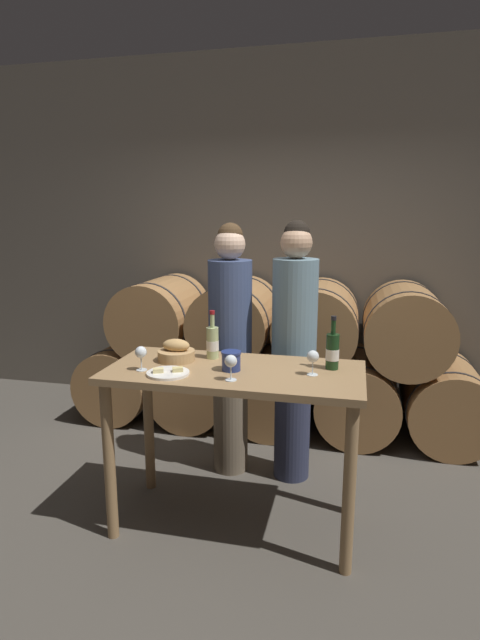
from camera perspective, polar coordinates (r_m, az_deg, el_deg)
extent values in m
plane|color=#4C473F|center=(3.19, -0.58, -22.21)|extent=(10.00, 10.00, 0.00)
cube|color=#60594F|center=(4.66, 5.42, 9.55)|extent=(10.00, 0.12, 3.20)
cylinder|color=#9E7042|center=(4.76, -12.67, -6.29)|extent=(0.65, 0.88, 0.65)
cylinder|color=#2D2D33|center=(4.52, -14.22, -7.36)|extent=(0.66, 0.02, 0.66)
cylinder|color=#2D2D33|center=(5.00, -11.27, -5.32)|extent=(0.66, 0.02, 0.66)
cylinder|color=#9E7042|center=(4.51, -4.68, -7.05)|extent=(0.65, 0.88, 0.65)
cylinder|color=#2D2D33|center=(4.26, -5.84, -8.25)|extent=(0.66, 0.02, 0.66)
cylinder|color=#2D2D33|center=(4.76, -3.64, -5.98)|extent=(0.66, 0.02, 0.66)
cylinder|color=#9E7042|center=(4.36, 4.08, -7.73)|extent=(0.65, 0.88, 0.65)
cylinder|color=#2D2D33|center=(4.10, 3.45, -9.04)|extent=(0.66, 0.02, 0.66)
cylinder|color=#2D2D33|center=(4.62, 4.64, -6.57)|extent=(0.66, 0.02, 0.66)
cylinder|color=#9E7042|center=(4.31, 13.26, -8.25)|extent=(0.65, 0.88, 0.65)
cylinder|color=#2D2D33|center=(4.05, 13.25, -9.61)|extent=(0.66, 0.02, 0.66)
cylinder|color=#2D2D33|center=(4.58, 13.27, -7.04)|extent=(0.66, 0.02, 0.66)
cylinder|color=#9E7042|center=(4.38, 22.42, -8.55)|extent=(0.65, 0.88, 0.65)
cylinder|color=#2D2D33|center=(4.12, 23.04, -9.91)|extent=(0.66, 0.02, 0.66)
cylinder|color=#2D2D33|center=(4.64, 21.88, -7.35)|extent=(0.66, 0.02, 0.66)
cylinder|color=#9E7042|center=(4.47, -9.02, 0.50)|extent=(0.65, 0.88, 0.65)
cylinder|color=#2D2D33|center=(4.21, -10.46, -0.25)|extent=(0.66, 0.02, 0.66)
cylinder|color=#2D2D33|center=(4.73, -7.74, 1.17)|extent=(0.66, 0.02, 0.66)
cylinder|color=#9E7042|center=(4.26, -0.39, 0.09)|extent=(0.65, 0.88, 0.65)
cylinder|color=#2D2D33|center=(3.99, -1.33, -0.73)|extent=(0.66, 0.02, 0.66)
cylinder|color=#2D2D33|center=(4.53, 0.45, 0.81)|extent=(0.66, 0.02, 0.66)
cylinder|color=#9E7042|center=(4.16, 8.90, -0.36)|extent=(0.65, 0.88, 0.65)
cylinder|color=#2D2D33|center=(3.88, 8.58, -1.23)|extent=(0.66, 0.02, 0.66)
cylinder|color=#2D2D33|center=(4.43, 9.18, 0.40)|extent=(0.66, 0.02, 0.66)
cylinder|color=#9E7042|center=(4.17, 18.39, -0.80)|extent=(0.65, 0.88, 0.65)
cylinder|color=#2D2D33|center=(3.89, 18.75, -1.71)|extent=(0.66, 0.02, 0.66)
cylinder|color=#2D2D33|center=(4.44, 18.08, -0.01)|extent=(0.66, 0.02, 0.66)
cylinder|color=#99754C|center=(2.94, -14.71, -15.42)|extent=(0.06, 0.06, 0.92)
cylinder|color=#99754C|center=(2.66, 12.36, -18.53)|extent=(0.06, 0.06, 0.92)
cylinder|color=#99754C|center=(3.38, -10.40, -11.48)|extent=(0.06, 0.06, 0.92)
cylinder|color=#99754C|center=(3.13, 12.53, -13.55)|extent=(0.06, 0.06, 0.92)
cube|color=#99754C|center=(2.78, -0.62, -6.01)|extent=(1.41, 0.66, 0.04)
cylinder|color=#756651|center=(3.58, -1.09, -10.62)|extent=(0.24, 0.24, 0.84)
cylinder|color=#3D4C75|center=(3.36, -1.14, 1.24)|extent=(0.30, 0.30, 0.66)
sphere|color=beige|center=(3.31, -1.17, 8.64)|extent=(0.21, 0.21, 0.21)
sphere|color=#47331E|center=(3.32, -1.12, 9.63)|extent=(0.17, 0.17, 0.17)
cylinder|color=#2D334C|center=(3.50, 6.00, -11.12)|extent=(0.24, 0.24, 0.85)
cylinder|color=gray|center=(3.28, 6.28, 1.14)|extent=(0.30, 0.30, 0.67)
sphere|color=tan|center=(3.23, 6.46, 8.79)|extent=(0.21, 0.21, 0.21)
sphere|color=black|center=(3.24, 6.51, 9.80)|extent=(0.17, 0.17, 0.17)
cylinder|color=#193819|center=(2.79, 10.52, -3.57)|extent=(0.07, 0.07, 0.20)
cylinder|color=#193819|center=(2.76, 10.63, -0.81)|extent=(0.03, 0.03, 0.08)
cylinder|color=black|center=(2.75, 10.67, 0.22)|extent=(0.03, 0.03, 0.02)
cylinder|color=white|center=(2.80, 10.51, -3.88)|extent=(0.07, 0.07, 0.06)
cylinder|color=#ADBC7F|center=(2.95, -3.16, -2.62)|extent=(0.07, 0.07, 0.19)
cylinder|color=#ADBC7F|center=(2.92, -3.19, -0.10)|extent=(0.03, 0.03, 0.08)
cylinder|color=maroon|center=(2.91, -3.20, 0.87)|extent=(0.03, 0.03, 0.02)
cylinder|color=white|center=(2.96, -3.15, -2.90)|extent=(0.07, 0.07, 0.06)
cylinder|color=navy|center=(2.73, -1.01, -4.70)|extent=(0.10, 0.10, 0.11)
cylinder|color=navy|center=(2.72, -1.02, -3.73)|extent=(0.11, 0.11, 0.01)
cylinder|color=tan|center=(2.94, -7.29, -4.04)|extent=(0.22, 0.22, 0.06)
ellipsoid|color=tan|center=(2.93, -7.32, -2.89)|extent=(0.16, 0.10, 0.08)
cylinder|color=white|center=(2.71, -8.22, -6.02)|extent=(0.23, 0.23, 0.01)
cube|color=#E0CC7F|center=(2.70, -7.14, -5.62)|extent=(0.07, 0.06, 0.02)
cube|color=beige|center=(2.70, -9.33, -5.70)|extent=(0.07, 0.06, 0.02)
cylinder|color=white|center=(2.80, -11.18, -5.61)|extent=(0.06, 0.06, 0.00)
cylinder|color=white|center=(2.79, -11.21, -4.87)|extent=(0.01, 0.01, 0.07)
sphere|color=white|center=(2.77, -11.26, -3.61)|extent=(0.06, 0.06, 0.06)
cylinder|color=white|center=(2.59, -1.05, -6.86)|extent=(0.06, 0.06, 0.00)
cylinder|color=white|center=(2.58, -1.05, -6.06)|extent=(0.01, 0.01, 0.07)
sphere|color=white|center=(2.56, -1.06, -4.71)|extent=(0.06, 0.06, 0.06)
cylinder|color=white|center=(2.70, 8.26, -6.20)|extent=(0.06, 0.06, 0.00)
cylinder|color=white|center=(2.69, 8.29, -5.43)|extent=(0.01, 0.01, 0.07)
sphere|color=white|center=(2.67, 8.33, -4.13)|extent=(0.06, 0.06, 0.06)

